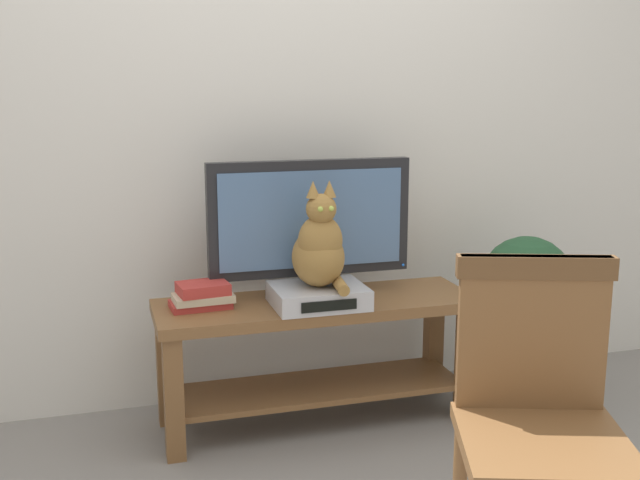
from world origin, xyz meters
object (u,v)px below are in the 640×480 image
(media_box, at_px, (318,295))
(tv_stand, at_px, (317,338))
(tv, at_px, (310,224))
(potted_plant, at_px, (525,311))
(book_stack, at_px, (202,296))
(cat, at_px, (319,248))
(wooden_chair, at_px, (538,409))

(media_box, bearing_deg, tv_stand, 79.49)
(tv, height_order, potted_plant, tv)
(book_stack, xyz_separation_m, potted_plant, (1.32, -0.15, -0.13))
(tv_stand, xyz_separation_m, tv, (0.00, 0.09, 0.45))
(tv, distance_m, potted_plant, 0.97)
(book_stack, bearing_deg, potted_plant, -6.66)
(tv, distance_m, book_stack, 0.52)
(cat, bearing_deg, potted_plant, -3.08)
(tv_stand, relative_size, potted_plant, 1.70)
(book_stack, relative_size, potted_plant, 0.33)
(cat, height_order, wooden_chair, cat)
(tv, bearing_deg, potted_plant, -14.15)
(book_stack, distance_m, potted_plant, 1.33)
(cat, distance_m, book_stack, 0.49)
(wooden_chair, height_order, potted_plant, wooden_chair)
(tv_stand, xyz_separation_m, cat, (-0.01, -0.08, 0.39))
(tv_stand, bearing_deg, potted_plant, -8.50)
(tv, bearing_deg, media_box, -94.63)
(tv_stand, bearing_deg, book_stack, 176.92)
(cat, relative_size, book_stack, 1.69)
(tv, bearing_deg, wooden_chair, -79.77)
(wooden_chair, xyz_separation_m, potted_plant, (0.63, 1.10, -0.12))
(cat, xyz_separation_m, wooden_chair, (0.25, -1.14, -0.20))
(media_box, relative_size, cat, 0.86)
(tv, distance_m, media_box, 0.30)
(tv, height_order, media_box, tv)
(cat, relative_size, potted_plant, 0.55)
(book_stack, height_order, potted_plant, potted_plant)
(cat, bearing_deg, tv_stand, 82.04)
(wooden_chair, bearing_deg, tv_stand, 100.96)
(media_box, xyz_separation_m, cat, (0.00, -0.01, 0.19))
(cat, relative_size, wooden_chair, 0.45)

